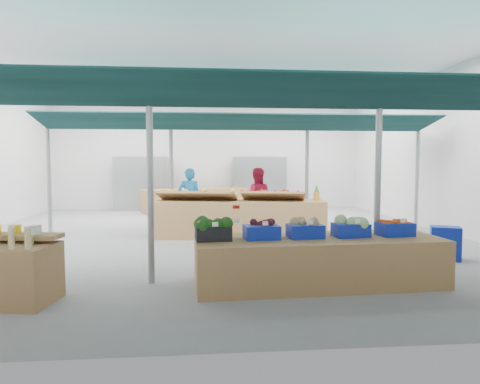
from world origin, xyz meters
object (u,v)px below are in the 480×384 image
(fruit_counter, at_px, (238,219))
(vendor_right, at_px, (257,199))
(crate_stack, at_px, (445,243))
(veg_counter, at_px, (318,261))
(vendor_left, at_px, (190,199))

(fruit_counter, bearing_deg, vendor_right, 67.29)
(fruit_counter, height_order, crate_stack, fruit_counter)
(veg_counter, bearing_deg, fruit_counter, 98.50)
(crate_stack, height_order, vendor_right, vendor_right)
(crate_stack, bearing_deg, veg_counter, -153.93)
(veg_counter, distance_m, vendor_left, 5.66)
(vendor_left, bearing_deg, fruit_counter, 143.39)
(veg_counter, height_order, vendor_right, vendor_right)
(vendor_right, bearing_deg, crate_stack, 133.99)
(crate_stack, relative_size, vendor_right, 0.37)
(fruit_counter, relative_size, vendor_right, 2.50)
(fruit_counter, bearing_deg, vendor_left, 143.39)
(vendor_right, bearing_deg, fruit_counter, 67.29)
(fruit_counter, relative_size, crate_stack, 6.71)
(vendor_left, bearing_deg, veg_counter, 117.05)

